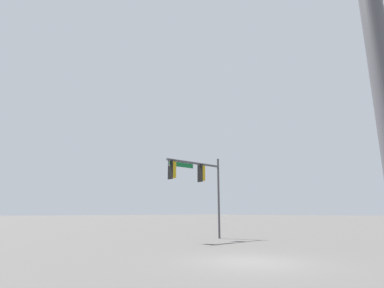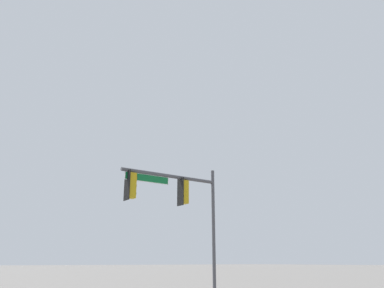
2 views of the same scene
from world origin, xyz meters
TOP-DOWN VIEW (x-y plane):
  - signal_pole_near at (-4.74, -8.09)m, footprint 5.06×0.54m

SIDE VIEW (x-z plane):
  - signal_pole_near at x=-4.74m, z-range 1.46..7.41m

